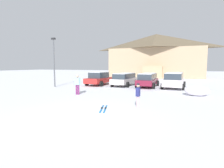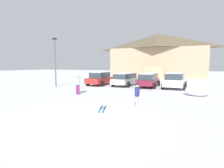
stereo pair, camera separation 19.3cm
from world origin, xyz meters
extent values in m
plane|color=silver|center=(0.00, 0.00, 0.00)|extent=(160.00, 160.00, 0.00)
cube|color=tan|center=(-0.97, 31.71, 2.97)|extent=(18.83, 9.13, 5.95)
pyramid|color=brown|center=(-0.97, 31.71, 7.53)|extent=(19.45, 9.75, 3.17)
cube|color=tan|center=(-0.80, 26.56, 1.20)|extent=(3.66, 1.92, 2.40)
cube|color=#B32826|center=(-5.14, 12.56, 0.62)|extent=(2.15, 4.69, 0.59)
cube|color=#2D3842|center=(-5.15, 12.33, 1.25)|extent=(1.79, 2.48, 0.67)
cube|color=white|center=(-5.15, 12.33, 1.61)|extent=(1.67, 2.36, 0.06)
cylinder|color=black|center=(-6.04, 14.04, 0.32)|extent=(0.26, 0.65, 0.64)
cylinder|color=black|center=(-4.05, 13.91, 0.32)|extent=(0.26, 0.65, 0.64)
cylinder|color=black|center=(-6.22, 11.21, 0.32)|extent=(0.26, 0.65, 0.64)
cylinder|color=black|center=(-4.23, 11.08, 0.32)|extent=(0.26, 0.65, 0.64)
cube|color=beige|center=(-1.96, 12.85, 0.62)|extent=(2.09, 4.92, 0.59)
cube|color=#2D3842|center=(-1.97, 12.75, 1.19)|extent=(1.79, 3.75, 0.55)
cube|color=white|center=(-1.97, 12.75, 1.49)|extent=(1.68, 3.56, 0.06)
cylinder|color=black|center=(-2.78, 14.40, 0.32)|extent=(0.27, 0.65, 0.64)
cylinder|color=black|center=(-0.91, 14.26, 0.32)|extent=(0.27, 0.65, 0.64)
cylinder|color=black|center=(-3.00, 11.43, 0.32)|extent=(0.27, 0.65, 0.64)
cylinder|color=black|center=(-1.14, 11.29, 0.32)|extent=(0.27, 0.65, 0.64)
cube|color=maroon|center=(0.81, 12.73, 0.60)|extent=(1.79, 4.68, 0.57)
cube|color=#2D3842|center=(0.81, 12.63, 1.19)|extent=(1.57, 3.56, 0.61)
cube|color=white|center=(0.81, 12.63, 1.53)|extent=(1.46, 3.38, 0.06)
cylinder|color=black|center=(-0.09, 14.19, 0.32)|extent=(0.23, 0.64, 0.64)
cylinder|color=black|center=(1.76, 14.15, 0.32)|extent=(0.23, 0.64, 0.64)
cylinder|color=black|center=(-0.14, 11.30, 0.32)|extent=(0.23, 0.64, 0.64)
cylinder|color=black|center=(1.71, 11.27, 0.32)|extent=(0.23, 0.64, 0.64)
cube|color=white|center=(3.62, 12.74, 0.66)|extent=(2.09, 4.78, 0.69)
cube|color=#2D3842|center=(3.61, 12.65, 1.31)|extent=(1.82, 3.64, 0.60)
cube|color=white|center=(3.61, 12.65, 1.64)|extent=(1.69, 3.46, 0.06)
cylinder|color=black|center=(2.68, 14.24, 0.32)|extent=(0.25, 0.65, 0.64)
cylinder|color=black|center=(4.69, 14.15, 0.32)|extent=(0.25, 0.65, 0.64)
cylinder|color=black|center=(2.54, 11.33, 0.32)|extent=(0.25, 0.65, 0.64)
cylinder|color=black|center=(4.56, 11.24, 0.32)|extent=(0.25, 0.65, 0.64)
cylinder|color=beige|center=(2.11, 2.52, 0.35)|extent=(0.13, 0.13, 0.69)
cylinder|color=beige|center=(2.12, 2.37, 0.35)|extent=(0.13, 0.13, 0.69)
cube|color=navy|center=(2.12, 2.44, 0.94)|extent=(0.21, 0.34, 0.49)
cylinder|color=navy|center=(2.11, 2.66, 0.95)|extent=(0.09, 0.09, 0.46)
cylinder|color=navy|center=(2.12, 2.23, 0.95)|extent=(0.09, 0.09, 0.46)
sphere|color=tan|center=(2.12, 2.44, 1.27)|extent=(0.18, 0.18, 0.18)
cylinder|color=black|center=(2.12, 2.44, 1.36)|extent=(0.17, 0.17, 0.08)
cylinder|color=#762B64|center=(-3.57, 5.23, 0.41)|extent=(0.15, 0.15, 0.82)
cylinder|color=#762B64|center=(-3.74, 5.21, 0.41)|extent=(0.15, 0.15, 0.82)
cube|color=#96BDE5|center=(-3.66, 5.22, 1.11)|extent=(0.43, 0.29, 0.58)
cylinder|color=#96BDE5|center=(-3.40, 5.25, 1.12)|extent=(0.11, 0.11, 0.55)
cylinder|color=#96BDE5|center=(-3.91, 5.19, 1.12)|extent=(0.11, 0.11, 0.55)
sphere|color=tan|center=(-3.66, 5.22, 1.50)|extent=(0.21, 0.21, 0.21)
cylinder|color=beige|center=(-3.66, 5.22, 1.62)|extent=(0.20, 0.20, 0.10)
cube|color=blue|center=(0.49, 1.58, 0.01)|extent=(0.62, 1.64, 0.02)
cube|color=black|center=(0.48, 1.63, 0.05)|extent=(0.14, 0.22, 0.06)
cube|color=blue|center=(0.30, 1.52, 0.01)|extent=(0.62, 1.64, 0.02)
cube|color=black|center=(0.29, 1.56, 0.05)|extent=(0.14, 0.22, 0.06)
cylinder|color=#515459|center=(-9.07, 8.90, 2.62)|extent=(0.14, 0.14, 5.24)
cube|color=#232326|center=(-9.07, 8.90, 5.39)|extent=(0.44, 0.24, 0.20)
ellipsoid|color=white|center=(5.54, 8.28, 0.40)|extent=(1.88, 1.51, 0.79)
camera|label=1|loc=(4.35, -7.08, 2.38)|focal=28.00mm
camera|label=2|loc=(4.53, -7.01, 2.38)|focal=28.00mm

